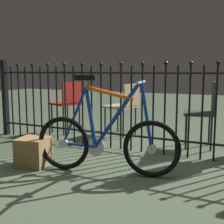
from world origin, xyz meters
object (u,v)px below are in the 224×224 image
Objects in this scene: chair_charcoal at (205,108)px; chair_red at (68,101)px; display_crate at (33,152)px; bicycle at (106,140)px; chair_tan at (125,104)px.

chair_charcoal is 2.04m from chair_red.
chair_red is 2.76× the size of display_crate.
bicycle is 1.91m from chair_red.
chair_tan is 2.68× the size of display_crate.
display_crate is at bearing -67.99° from chair_red.
chair_tan is at bearing 81.89° from display_crate.
chair_tan is 0.88m from chair_red.
chair_charcoal reaches higher than display_crate.
chair_charcoal reaches higher than chair_red.
chair_red is at bearing 112.01° from display_crate.
chair_charcoal is 1.04× the size of chair_red.
display_crate is at bearing -98.11° from chair_tan.
chair_tan is at bearing 170.22° from chair_charcoal.
chair_tan is 0.93× the size of chair_charcoal.
bicycle reaches higher than display_crate.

